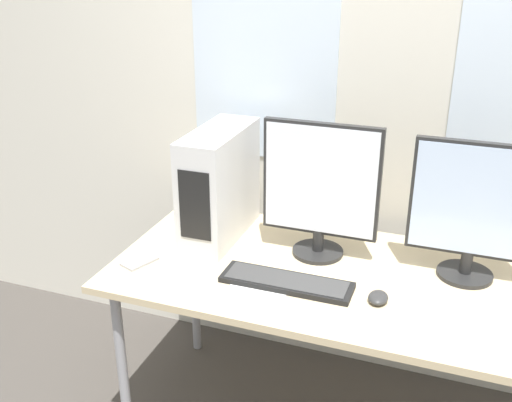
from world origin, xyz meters
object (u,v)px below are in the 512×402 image
pc_tower (219,184)px  cell_phone (140,261)px  monitor_main (320,188)px  keyboard (287,282)px  monitor_right_near (475,209)px  mouse (378,297)px

pc_tower → cell_phone: 0.44m
monitor_main → keyboard: size_ratio=1.12×
cell_phone → pc_tower: bearing=80.4°
monitor_main → keyboard: (-0.04, -0.27, -0.27)m
pc_tower → cell_phone: size_ratio=3.10×
monitor_main → cell_phone: bearing=-153.9°
pc_tower → monitor_right_near: monitor_right_near is taller
pc_tower → keyboard: size_ratio=0.99×
monitor_right_near → pc_tower: bearing=179.5°
monitor_right_near → mouse: monitor_right_near is taller
monitor_right_near → cell_phone: bearing=-164.7°
mouse → cell_phone: 0.91m
keyboard → mouse: (0.33, 0.00, 0.00)m
pc_tower → monitor_main: size_ratio=0.88×
mouse → monitor_main: bearing=136.8°
monitor_main → keyboard: monitor_main is taller
monitor_main → keyboard: bearing=-99.4°
pc_tower → mouse: pc_tower is taller
keyboard → cell_phone: size_ratio=3.14×
pc_tower → monitor_main: monitor_main is taller
pc_tower → keyboard: 0.53m
pc_tower → monitor_right_near: 0.98m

